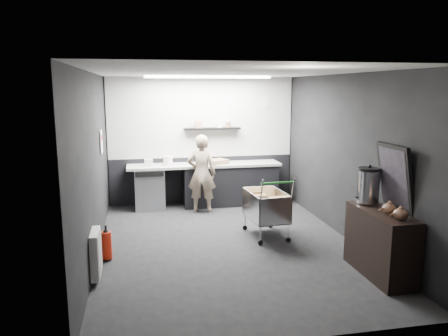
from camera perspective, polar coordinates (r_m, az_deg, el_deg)
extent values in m
plane|color=black|center=(7.08, 0.49, -10.00)|extent=(5.50, 5.50, 0.00)
plane|color=silver|center=(6.63, 0.53, 12.41)|extent=(5.50, 5.50, 0.00)
plane|color=black|center=(9.41, -2.88, 3.58)|extent=(5.50, 0.00, 5.50)
plane|color=black|center=(4.13, 8.25, -5.43)|extent=(5.50, 0.00, 5.50)
plane|color=black|center=(6.62, -16.69, 0.25)|extent=(0.00, 5.50, 5.50)
plane|color=black|center=(7.39, 15.89, 1.31)|extent=(0.00, 5.50, 5.50)
cube|color=#B9B9B4|center=(9.34, -2.89, 6.61)|extent=(3.95, 0.02, 1.70)
cube|color=black|center=(9.53, -2.81, -1.51)|extent=(3.95, 0.02, 1.00)
cube|color=black|center=(9.28, -1.55, 5.18)|extent=(1.20, 0.22, 0.04)
cylinder|color=silver|center=(9.62, 5.48, 8.48)|extent=(0.20, 0.03, 0.20)
cube|color=white|center=(7.87, -15.75, 3.33)|extent=(0.02, 0.30, 0.40)
cube|color=red|center=(7.87, -15.74, 3.84)|extent=(0.02, 0.22, 0.10)
cube|color=silver|center=(6.01, -16.42, -10.67)|extent=(0.10, 0.50, 0.60)
cube|color=white|center=(8.45, -2.06, 11.78)|extent=(2.40, 0.20, 0.04)
cube|color=black|center=(9.34, 0.81, -2.22)|extent=(2.00, 0.56, 0.85)
cube|color=#A7A7A3|center=(9.15, -2.55, 0.39)|extent=(3.20, 0.60, 0.05)
cube|color=#9EA0A5|center=(9.15, -9.68, -2.64)|extent=(0.60, 0.58, 0.85)
cube|color=black|center=(8.78, -9.69, -0.82)|extent=(0.56, 0.02, 0.10)
imported|color=beige|center=(8.72, -2.94, -0.73)|extent=(0.64, 0.50, 1.57)
cube|color=silver|center=(7.42, 5.50, -6.49)|extent=(0.63, 0.91, 0.02)
cube|color=silver|center=(7.29, 3.48, -4.97)|extent=(0.09, 0.87, 0.46)
cube|color=silver|center=(7.44, 7.54, -4.72)|extent=(0.09, 0.87, 0.46)
cube|color=silver|center=(6.97, 6.53, -5.74)|extent=(0.56, 0.06, 0.46)
cube|color=silver|center=(7.75, 4.63, -4.04)|extent=(0.56, 0.06, 0.46)
cylinder|color=silver|center=(7.04, 4.50, -8.64)|extent=(0.02, 0.02, 0.31)
cylinder|color=silver|center=(7.18, 8.25, -8.33)|extent=(0.02, 0.02, 0.31)
cylinder|color=silver|center=(7.77, 2.93, -6.78)|extent=(0.02, 0.02, 0.31)
cylinder|color=silver|center=(7.89, 6.35, -6.55)|extent=(0.02, 0.02, 0.31)
cylinder|color=green|center=(6.80, 6.77, -1.95)|extent=(0.56, 0.07, 0.03)
cube|color=olive|center=(7.43, 4.39, -4.82)|extent=(0.27, 0.32, 0.39)
cube|color=olive|center=(7.30, 6.88, -5.30)|extent=(0.25, 0.30, 0.35)
cylinder|color=black|center=(7.09, 4.49, -9.66)|extent=(0.08, 0.04, 0.08)
cylinder|color=black|center=(7.81, 2.92, -7.72)|extent=(0.08, 0.04, 0.08)
cylinder|color=black|center=(7.22, 8.22, -9.33)|extent=(0.08, 0.04, 0.08)
cylinder|color=black|center=(7.93, 6.33, -7.47)|extent=(0.08, 0.04, 0.08)
cube|color=black|center=(6.22, 19.75, -9.26)|extent=(0.44, 1.17, 0.88)
cylinder|color=silver|center=(6.36, 18.34, -2.32)|extent=(0.29, 0.29, 0.45)
cylinder|color=black|center=(6.31, 18.47, -0.15)|extent=(0.29, 0.29, 0.04)
sphere|color=black|center=(6.31, 18.49, 0.20)|extent=(0.05, 0.05, 0.05)
ellipsoid|color=brown|center=(5.95, 20.78, -4.98)|extent=(0.18, 0.18, 0.14)
ellipsoid|color=brown|center=(5.75, 22.06, -5.59)|extent=(0.18, 0.18, 0.14)
cube|color=black|center=(6.13, 21.48, -1.11)|extent=(0.20, 0.69, 0.88)
cube|color=black|center=(6.11, 21.28, -1.12)|extent=(0.14, 0.59, 0.75)
cylinder|color=#B41D0C|center=(6.64, -15.09, -9.70)|extent=(0.15, 0.15, 0.40)
cone|color=black|center=(6.57, -15.19, -7.85)|extent=(0.10, 0.10, 0.06)
cylinder|color=black|center=(6.56, -15.20, -7.51)|extent=(0.03, 0.03, 0.06)
cube|color=#896549|center=(9.13, -1.04, 0.82)|extent=(0.55, 0.50, 0.09)
cylinder|color=#F6D5DB|center=(9.05, -7.34, 0.98)|extent=(0.19, 0.19, 0.19)
cube|color=silver|center=(8.99, -9.82, 0.69)|extent=(0.17, 0.14, 0.14)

